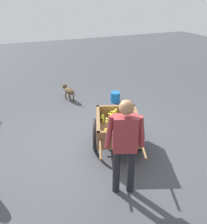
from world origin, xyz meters
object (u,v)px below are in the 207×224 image
dog (69,91)px  fruit_cart (117,129)px  vendor_person (125,141)px  plastic_bucket (115,97)px

dog → fruit_cart: bearing=-176.6°
vendor_person → plastic_bucket: size_ratio=5.40×
vendor_person → dog: size_ratio=2.30×
fruit_cart → dog: bearing=3.4°
plastic_bucket → fruit_cart: bearing=154.9°
fruit_cart → vendor_person: size_ratio=1.19×
fruit_cart → plastic_bucket: bearing=-25.1°
fruit_cart → dog: (2.75, 0.16, -0.17)m
vendor_person → plastic_bucket: 3.54m
fruit_cart → plastic_bucket: size_ratio=6.42×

